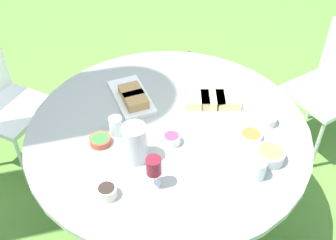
{
  "coord_description": "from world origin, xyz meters",
  "views": [
    {
      "loc": [
        -1.5,
        0.58,
        2.26
      ],
      "look_at": [
        0.0,
        0.0,
        0.81
      ],
      "focal_mm": 45.0,
      "sensor_mm": 36.0,
      "label": 1
    }
  ],
  "objects_px": {
    "chair_near_left": "(334,82)",
    "handbag": "(191,76)",
    "dining_table": "(168,141)",
    "water_pitcher": "(135,143)",
    "wine_glass": "(154,167)"
  },
  "relations": [
    {
      "from": "chair_near_left",
      "to": "water_pitcher",
      "type": "distance_m",
      "value": 1.62
    },
    {
      "from": "chair_near_left",
      "to": "handbag",
      "type": "bearing_deg",
      "value": 35.56
    },
    {
      "from": "dining_table",
      "to": "chair_near_left",
      "type": "distance_m",
      "value": 1.35
    },
    {
      "from": "chair_near_left",
      "to": "handbag",
      "type": "xyz_separation_m",
      "value": [
        0.92,
        0.66,
        -0.4
      ]
    },
    {
      "from": "water_pitcher",
      "to": "chair_near_left",
      "type": "bearing_deg",
      "value": -75.95
    },
    {
      "from": "dining_table",
      "to": "handbag",
      "type": "distance_m",
      "value": 1.44
    },
    {
      "from": "dining_table",
      "to": "wine_glass",
      "type": "relative_size",
      "value": 8.81
    },
    {
      "from": "water_pitcher",
      "to": "handbag",
      "type": "relative_size",
      "value": 0.55
    },
    {
      "from": "chair_near_left",
      "to": "wine_glass",
      "type": "xyz_separation_m",
      "value": [
        -0.57,
        1.51,
        0.35
      ]
    },
    {
      "from": "wine_glass",
      "to": "water_pitcher",
      "type": "bearing_deg",
      "value": 7.95
    },
    {
      "from": "dining_table",
      "to": "water_pitcher",
      "type": "distance_m",
      "value": 0.33
    },
    {
      "from": "wine_glass",
      "to": "handbag",
      "type": "xyz_separation_m",
      "value": [
        1.49,
        -0.86,
        -0.74
      ]
    },
    {
      "from": "dining_table",
      "to": "water_pitcher",
      "type": "height_order",
      "value": "water_pitcher"
    },
    {
      "from": "dining_table",
      "to": "handbag",
      "type": "xyz_separation_m",
      "value": [
        1.16,
        -0.66,
        -0.53
      ]
    },
    {
      "from": "chair_near_left",
      "to": "handbag",
      "type": "relative_size",
      "value": 2.42
    }
  ]
}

